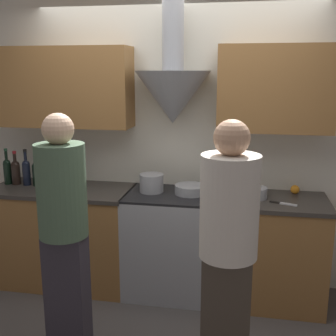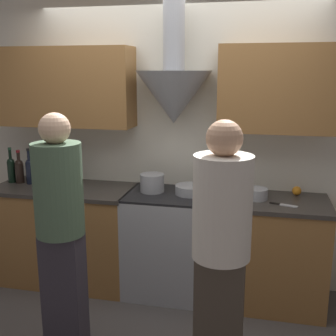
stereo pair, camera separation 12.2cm
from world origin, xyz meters
The scene contains 19 objects.
ground_plane centered at (0.00, 0.00, 0.00)m, with size 12.00×12.00×0.00m, color #4C4744.
wall_back centered at (-0.05, 0.61, 1.47)m, with size 8.40×0.64×2.60m.
counter_left centered at (-1.00, 0.34, 0.46)m, with size 1.27×0.62×0.91m.
counter_right centered at (0.84, 0.34, 0.46)m, with size 0.95×0.62×0.91m.
stove_range centered at (0.00, 0.35, 0.46)m, with size 0.76×0.60×0.91m.
wine_bottle_0 centered at (-1.55, 0.39, 1.04)m, with size 0.07×0.07×0.33m.
wine_bottle_1 centered at (-1.47, 0.39, 1.04)m, with size 0.08×0.08×0.31m.
wine_bottle_2 centered at (-1.35, 0.38, 1.04)m, with size 0.07×0.07×0.34m.
wine_bottle_3 centered at (-1.25, 0.38, 1.04)m, with size 0.08×0.08×0.31m.
wine_bottle_4 centered at (-1.14, 0.37, 1.03)m, with size 0.07×0.07×0.30m.
wine_bottle_5 centered at (-1.06, 0.37, 1.04)m, with size 0.08×0.08×0.34m.
wine_bottle_6 centered at (-0.95, 0.38, 1.05)m, with size 0.08×0.08×0.34m.
stock_pot centered at (-0.17, 0.37, 0.99)m, with size 0.21×0.21×0.16m.
mixing_bowl centered at (0.17, 0.37, 0.95)m, with size 0.26×0.26×0.08m.
orange_fruit centered at (1.06, 0.54, 0.95)m, with size 0.08×0.08×0.08m.
saucepan centered at (0.72, 0.35, 0.96)m, with size 0.19×0.19×0.09m.
chefs_knife centered at (0.94, 0.22, 0.91)m, with size 0.22×0.09×0.01m.
person_foreground_left centered at (-0.53, -0.65, 0.94)m, with size 0.32×0.32×1.69m.
person_foreground_right centered at (0.55, -0.81, 0.94)m, with size 0.33×0.33×1.69m.
Camera 1 is at (0.62, -3.08, 1.94)m, focal length 45.00 mm.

